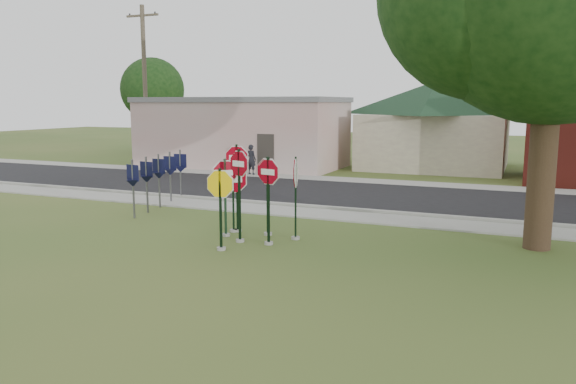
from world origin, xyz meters
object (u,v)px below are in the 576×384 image
at_px(stop_sign_yellow, 220,199).
at_px(pedestrian, 251,159).
at_px(stop_sign_left, 225,188).
at_px(utility_pole_near, 145,84).
at_px(stop_sign_center, 239,183).

relative_size(stop_sign_yellow, pedestrian, 1.43).
bearing_deg(stop_sign_yellow, stop_sign_left, 114.90).
height_order(stop_sign_yellow, utility_pole_near, utility_pole_near).
distance_m(stop_sign_center, stop_sign_left, 0.86).
distance_m(stop_sign_yellow, stop_sign_left, 1.57).
xyz_separation_m(stop_sign_center, stop_sign_yellow, (-0.04, -0.98, -0.30)).
xyz_separation_m(stop_sign_yellow, stop_sign_left, (-0.66, 1.43, 0.07)).
relative_size(stop_sign_left, pedestrian, 1.48).
distance_m(stop_sign_yellow, utility_pole_near, 20.83).
height_order(stop_sign_center, stop_sign_left, stop_sign_center).
xyz_separation_m(stop_sign_left, pedestrian, (-5.62, 12.77, -0.58)).
relative_size(stop_sign_left, utility_pole_near, 0.25).
height_order(stop_sign_left, pedestrian, stop_sign_left).
bearing_deg(stop_sign_left, utility_pole_near, 133.67).
height_order(stop_sign_center, stop_sign_yellow, stop_sign_center).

